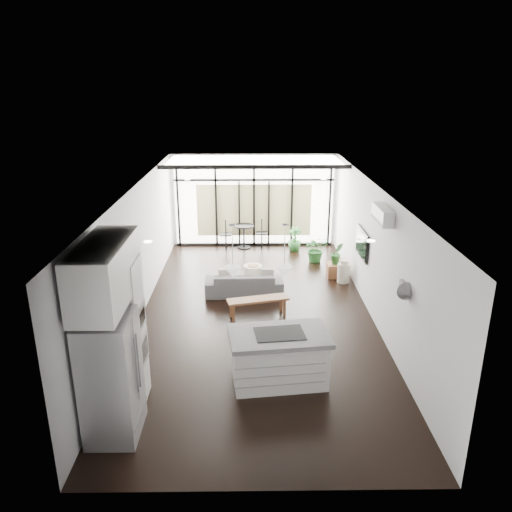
{
  "coord_description": "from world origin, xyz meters",
  "views": [
    {
      "loc": [
        -0.13,
        -9.89,
        4.82
      ],
      "look_at": [
        0.0,
        0.3,
        1.25
      ],
      "focal_mm": 35.0,
      "sensor_mm": 36.0,
      "label": 1
    }
  ],
  "objects_px": {
    "island": "(279,358)",
    "milk_can": "(344,271)",
    "sofa": "(244,280)",
    "pouf": "(253,273)",
    "console_bench": "(258,308)",
    "fridge": "(111,377)",
    "tv": "(362,243)"
  },
  "relations": [
    {
      "from": "fridge",
      "to": "pouf",
      "type": "distance_m",
      "value": 6.26
    },
    {
      "from": "console_bench",
      "to": "sofa",
      "type": "bearing_deg",
      "value": 90.1
    },
    {
      "from": "tv",
      "to": "pouf",
      "type": "bearing_deg",
      "value": 157.75
    },
    {
      "from": "sofa",
      "to": "milk_can",
      "type": "relative_size",
      "value": 3.05
    },
    {
      "from": "island",
      "to": "console_bench",
      "type": "relative_size",
      "value": 1.24
    },
    {
      "from": "island",
      "to": "sofa",
      "type": "bearing_deg",
      "value": 92.66
    },
    {
      "from": "fridge",
      "to": "tv",
      "type": "height_order",
      "value": "fridge"
    },
    {
      "from": "fridge",
      "to": "island",
      "type": "bearing_deg",
      "value": 27.61
    },
    {
      "from": "sofa",
      "to": "tv",
      "type": "distance_m",
      "value": 2.89
    },
    {
      "from": "console_bench",
      "to": "tv",
      "type": "distance_m",
      "value": 2.88
    },
    {
      "from": "fridge",
      "to": "sofa",
      "type": "distance_m",
      "value": 5.33
    },
    {
      "from": "island",
      "to": "pouf",
      "type": "height_order",
      "value": "island"
    },
    {
      "from": "console_bench",
      "to": "milk_can",
      "type": "bearing_deg",
      "value": 27.69
    },
    {
      "from": "island",
      "to": "milk_can",
      "type": "xyz_separation_m",
      "value": [
        1.89,
        4.41,
        -0.15
      ]
    },
    {
      "from": "sofa",
      "to": "console_bench",
      "type": "distance_m",
      "value": 1.28
    },
    {
      "from": "island",
      "to": "milk_can",
      "type": "relative_size",
      "value": 2.71
    },
    {
      "from": "fridge",
      "to": "tv",
      "type": "xyz_separation_m",
      "value": [
        4.54,
        4.85,
        0.38
      ]
    },
    {
      "from": "milk_can",
      "to": "tv",
      "type": "bearing_deg",
      "value": -74.82
    },
    {
      "from": "fridge",
      "to": "sofa",
      "type": "bearing_deg",
      "value": 70.01
    },
    {
      "from": "sofa",
      "to": "pouf",
      "type": "bearing_deg",
      "value": -104.94
    },
    {
      "from": "fridge",
      "to": "sofa",
      "type": "height_order",
      "value": "fridge"
    },
    {
      "from": "sofa",
      "to": "milk_can",
      "type": "distance_m",
      "value": 2.6
    },
    {
      "from": "island",
      "to": "sofa",
      "type": "relative_size",
      "value": 0.89
    },
    {
      "from": "fridge",
      "to": "console_bench",
      "type": "relative_size",
      "value": 1.38
    },
    {
      "from": "console_bench",
      "to": "milk_can",
      "type": "height_order",
      "value": "milk_can"
    },
    {
      "from": "console_bench",
      "to": "milk_can",
      "type": "relative_size",
      "value": 2.18
    },
    {
      "from": "pouf",
      "to": "sofa",
      "type": "bearing_deg",
      "value": -103.48
    },
    {
      "from": "sofa",
      "to": "tv",
      "type": "height_order",
      "value": "tv"
    },
    {
      "from": "island",
      "to": "pouf",
      "type": "distance_m",
      "value": 4.63
    },
    {
      "from": "milk_can",
      "to": "tv",
      "type": "xyz_separation_m",
      "value": [
        0.23,
        -0.83,
        1.0
      ]
    },
    {
      "from": "sofa",
      "to": "tv",
      "type": "bearing_deg",
      "value": 175.84
    },
    {
      "from": "console_bench",
      "to": "pouf",
      "type": "xyz_separation_m",
      "value": [
        -0.09,
        2.14,
        -0.02
      ]
    }
  ]
}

